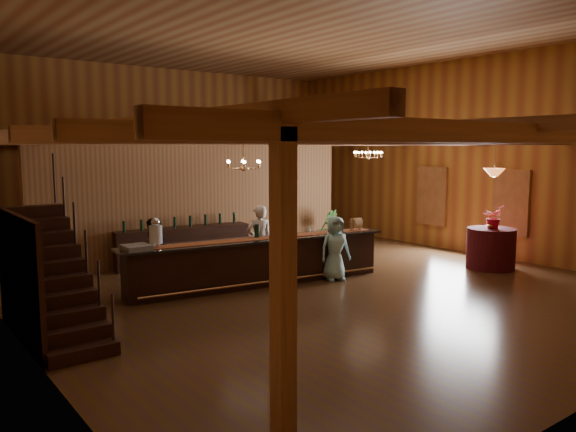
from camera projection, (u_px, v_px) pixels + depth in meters
floor at (298, 280)px, 12.82m from camera, size 14.00×14.00×0.00m
ceiling at (299, 32)px, 12.15m from camera, size 14.00×14.00×0.00m
wall_back at (164, 156)px, 18.03m from camera, size 12.00×0.10×5.50m
wall_left at (1, 164)px, 8.89m from camera, size 0.10×14.00×5.50m
wall_right at (463, 156)px, 16.07m from camera, size 0.10×14.00×5.50m
beam_grid at (285, 137)px, 12.83m from camera, size 11.90×13.90×0.39m
support_posts at (312, 212)px, 12.23m from camera, size 9.20×10.20×3.20m
partition_wall at (203, 202)px, 15.10m from camera, size 9.00×0.18×3.10m
window_right_front at (511, 203)px, 14.92m from camera, size 0.12×1.05×1.75m
window_right_back at (432, 196)px, 16.98m from camera, size 0.12×1.05×1.75m
staircase at (55, 275)px, 8.85m from camera, size 1.00×2.80×2.00m
backroom_boxes at (178, 230)px, 16.93m from camera, size 4.10×0.60×1.10m
tasting_bar at (259, 261)px, 12.31m from camera, size 6.19×1.57×1.04m
beverage_dispenser at (156, 233)px, 11.15m from camera, size 0.26×0.26×0.60m
glass_rack_tray at (137, 247)px, 10.89m from camera, size 0.50×0.50×0.10m
raffle_drum at (356, 223)px, 13.44m from camera, size 0.34×0.24×0.30m
bar_bottle_0 at (256, 231)px, 12.33m from camera, size 0.07×0.07×0.30m
bar_bottle_1 at (258, 231)px, 12.35m from camera, size 0.07×0.07×0.30m
backbar_shelf at (183, 246)px, 14.41m from camera, size 3.52×0.95×0.98m
round_table at (491, 248)px, 13.96m from camera, size 1.17×1.17×1.01m
chandelier_left at (244, 164)px, 12.26m from camera, size 0.80×0.80×0.71m
chandelier_right at (368, 154)px, 15.88m from camera, size 0.80×0.80×0.54m
pendant_lamp at (494, 172)px, 13.73m from camera, size 0.52×0.52×0.90m
bartender at (259, 241)px, 13.05m from camera, size 0.71×0.57×1.68m
staff_second at (153, 255)px, 11.68m from camera, size 0.89×0.78×1.55m
guest at (335, 248)px, 12.71m from camera, size 0.82×0.64×1.47m
floor_plant at (327, 228)px, 17.09m from camera, size 0.78×0.72×1.15m
table_flowers at (493, 217)px, 13.86m from camera, size 0.61×0.57×0.57m
table_vase at (490, 223)px, 13.80m from camera, size 0.18×0.18×0.28m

